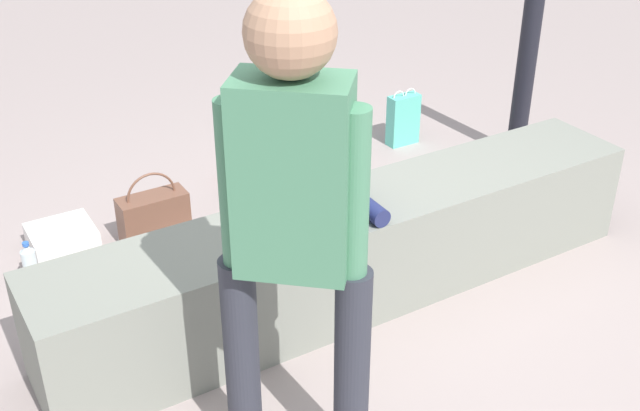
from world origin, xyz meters
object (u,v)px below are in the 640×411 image
(cake_box_white, at_px, (63,239))
(adult_standing, at_px, (293,209))
(handbag_black_leather, at_px, (266,181))
(handbag_brown_canvas, at_px, (154,217))
(water_bottle_far_side, at_px, (439,190))
(party_cup_red, at_px, (236,170))
(gift_bag, at_px, (403,119))
(child_seated, at_px, (342,161))
(cake_plate, at_px, (275,228))
(water_bottle_near_gift, at_px, (30,264))

(cake_box_white, bearing_deg, adult_standing, -79.17)
(cake_box_white, relative_size, handbag_black_leather, 0.89)
(handbag_brown_canvas, bearing_deg, cake_box_white, 159.68)
(handbag_black_leather, bearing_deg, cake_box_white, 178.01)
(cake_box_white, distance_m, handbag_black_leather, 1.09)
(adult_standing, xyz_separation_m, water_bottle_far_side, (1.50, 1.11, -0.86))
(party_cup_red, relative_size, handbag_black_leather, 0.36)
(gift_bag, bearing_deg, adult_standing, -134.25)
(adult_standing, height_order, party_cup_red, adult_standing)
(child_seated, height_order, cake_box_white, child_seated)
(cake_plate, height_order, water_bottle_near_gift, cake_plate)
(cake_plate, relative_size, cake_box_white, 0.75)
(adult_standing, xyz_separation_m, party_cup_red, (0.71, 1.94, -0.90))
(handbag_black_leather, bearing_deg, water_bottle_near_gift, -172.74)
(cake_box_white, bearing_deg, water_bottle_far_side, -17.97)
(water_bottle_far_side, relative_size, handbag_black_leather, 0.61)
(water_bottle_far_side, xyz_separation_m, handbag_brown_canvas, (-1.41, 0.44, 0.04))
(water_bottle_near_gift, bearing_deg, cake_plate, -48.44)
(cake_plate, bearing_deg, adult_standing, -112.98)
(water_bottle_far_side, xyz_separation_m, party_cup_red, (-0.79, 0.83, -0.03))
(gift_bag, relative_size, water_bottle_far_side, 1.71)
(adult_standing, bearing_deg, water_bottle_far_side, 36.61)
(adult_standing, xyz_separation_m, water_bottle_near_gift, (-0.52, 1.51, -0.86))
(gift_bag, relative_size, party_cup_red, 2.95)
(party_cup_red, height_order, handbag_black_leather, handbag_black_leather)
(child_seated, bearing_deg, gift_bag, 44.54)
(water_bottle_near_gift, height_order, cake_box_white, water_bottle_near_gift)
(child_seated, relative_size, adult_standing, 0.30)
(water_bottle_far_side, height_order, handbag_brown_canvas, handbag_brown_canvas)
(water_bottle_near_gift, bearing_deg, child_seated, -37.61)
(party_cup_red, bearing_deg, water_bottle_near_gift, -160.55)
(cake_plate, distance_m, handbag_brown_canvas, 1.02)
(water_bottle_far_side, bearing_deg, handbag_black_leather, 143.03)
(water_bottle_near_gift, xyz_separation_m, cake_box_white, (0.20, 0.20, -0.04))
(water_bottle_near_gift, xyz_separation_m, party_cup_red, (1.24, 0.44, -0.04))
(child_seated, relative_size, cake_plate, 2.16)
(cake_plate, bearing_deg, cake_box_white, 118.46)
(cake_plate, distance_m, cake_box_white, 1.31)
(water_bottle_near_gift, distance_m, party_cup_red, 1.31)
(adult_standing, bearing_deg, cake_plate, 67.02)
(cake_plate, xyz_separation_m, water_bottle_near_gift, (-0.79, 0.89, -0.40))
(handbag_black_leather, xyz_separation_m, handbag_brown_canvas, (-0.68, -0.12, 0.03))
(adult_standing, relative_size, party_cup_red, 13.29)
(adult_standing, bearing_deg, party_cup_red, 69.82)
(child_seated, relative_size, cake_box_white, 1.62)
(child_seated, bearing_deg, handbag_black_leather, 80.03)
(cake_plate, bearing_deg, handbag_black_leather, 64.50)
(adult_standing, relative_size, cake_plate, 7.08)
(adult_standing, xyz_separation_m, handbag_black_leather, (0.76, 1.67, -0.86))
(handbag_black_leather, bearing_deg, party_cup_red, 100.31)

